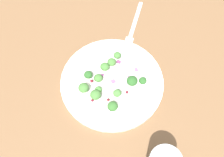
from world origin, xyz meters
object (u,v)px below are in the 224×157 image
Objects in this scene: plate at (112,82)px; broccoli_floret_2 at (117,55)px; broccoli_floret_0 at (117,93)px; broccoli_floret_1 at (84,88)px; fork at (134,26)px.

broccoli_floret_2 is at bearing -1.92° from plate.
broccoli_floret_1 reaches higher than broccoli_floret_0.
broccoli_floret_1 is 0.15× the size of fork.
plate is 1.51× the size of fork.
broccoli_floret_2 is (7.23, -0.24, 2.33)cm from plate.
broccoli_floret_1 is (-0.13, 8.80, 0.29)cm from broccoli_floret_0.
broccoli_floret_0 is 8.81cm from broccoli_floret_1.
broccoli_floret_1 reaches higher than fork.
broccoli_floret_2 reaches higher than fork.
broccoli_floret_0 is 1.02× the size of broccoli_floret_2.
plate is 8.50cm from broccoli_floret_1.
broccoli_floret_0 is (-4.31, -2.08, 2.42)cm from plate.
plate is at bearing -56.54° from broccoli_floret_1.
plate is 5.36cm from broccoli_floret_0.
plate is at bearing 25.79° from broccoli_floret_0.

